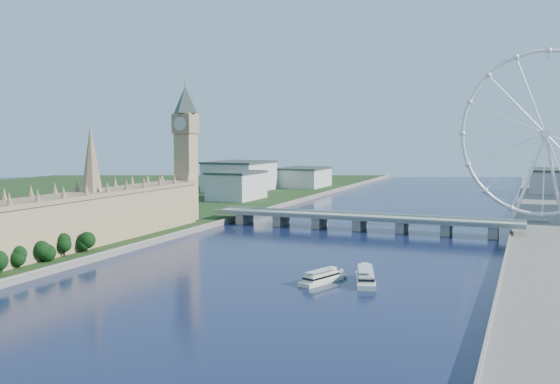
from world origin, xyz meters
The scene contains 7 objects.
parliament_range centered at (-128.00, 170.00, 18.48)m, with size 24.00×200.00×70.00m.
big_ben centered at (-128.00, 278.00, 66.57)m, with size 20.02×20.02×110.00m.
westminster_bridge centered at (0.00, 300.00, 6.63)m, with size 220.00×22.00×9.50m.
london_eye centered at (119.98, 355.08, 67.52)m, with size 113.60×39.12×124.30m.
city_skyline centered at (39.22, 560.08, 16.96)m, with size 505.00×280.00×32.00m.
tour_boat_near centered at (25.15, 136.53, 0.00)m, with size 7.19×28.24×6.22m, color beige, non-canonical shape.
tour_boat_far centered at (43.84, 143.46, 0.00)m, with size 8.43×32.84×7.29m, color silver, non-canonical shape.
Camera 1 is at (111.63, -127.06, 66.30)m, focal length 40.00 mm.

